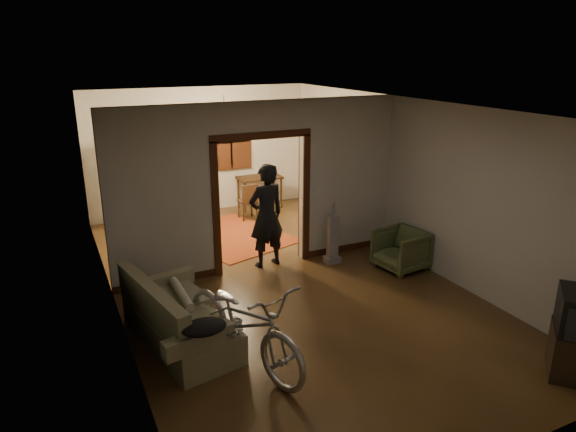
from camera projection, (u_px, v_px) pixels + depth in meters
floor at (280, 281)px, 8.27m from camera, size 5.00×8.50×0.01m
ceiling at (279, 105)px, 7.40m from camera, size 5.00×8.50×0.01m
wall_back at (201, 151)px, 11.49m from camera, size 5.00×0.02×2.80m
wall_left at (109, 220)px, 6.82m from camera, size 0.02×8.50×2.80m
wall_right at (411, 181)px, 8.86m from camera, size 0.02×8.50×2.80m
partition_wall at (261, 187)px, 8.48m from camera, size 5.00×0.14×2.80m
door_casing at (261, 204)px, 8.58m from camera, size 1.74×0.20×2.32m
far_window at (231, 142)px, 11.69m from camera, size 0.98×0.06×1.28m
chandelier at (224, 117)px, 9.69m from camera, size 0.24×0.24×0.24m
light_switch at (318, 189)px, 8.89m from camera, size 0.08×0.01×0.12m
sofa at (180, 312)px, 6.43m from camera, size 1.18×1.98×0.85m
rolled_paper at (181, 293)px, 6.70m from camera, size 0.11×0.88×0.11m
jacket at (204, 327)px, 5.60m from camera, size 0.50×0.38×0.15m
bicycle at (244, 322)px, 5.97m from camera, size 1.33×2.21×1.10m
armchair at (401, 250)px, 8.65m from camera, size 0.85×0.83×0.69m
vacuum at (333, 239)px, 8.89m from camera, size 0.30×0.26×0.86m
person at (266, 216)px, 8.63m from camera, size 0.71×0.53×1.79m
oriental_rug at (231, 236)px, 10.26m from camera, size 2.38×2.75×0.02m
locker at (145, 182)px, 10.77m from camera, size 0.99×0.67×1.83m
globe at (141, 133)px, 10.45m from camera, size 0.29×0.29×0.29m
desk at (260, 193)px, 12.00m from camera, size 1.10×0.76×0.74m
desk_chair at (247, 201)px, 11.18m from camera, size 0.43×0.43×0.81m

